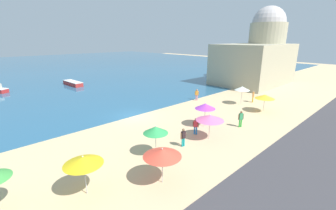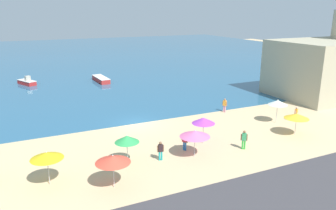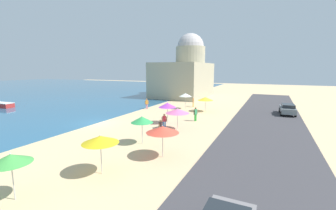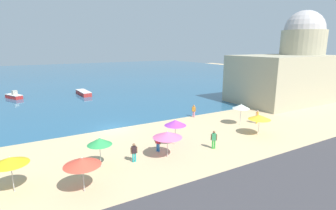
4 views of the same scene
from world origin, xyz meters
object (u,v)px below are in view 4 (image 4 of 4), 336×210
at_px(beach_umbrella_3, 241,106).
at_px(beach_umbrella_5, 167,135).
at_px(beach_umbrella_0, 82,162).
at_px(bather_1, 214,139).
at_px(bather_3, 194,110).
at_px(beach_umbrella_6, 259,117).
at_px(skiff_offshore, 14,96).
at_px(beach_umbrella_7, 175,123).
at_px(skiff_nearshore, 83,93).
at_px(bather_0, 257,116).
at_px(bather_4, 134,152).
at_px(beach_umbrella_1, 10,161).
at_px(bather_2, 158,142).
at_px(beach_umbrella_4, 100,141).
at_px(harbor_fortress, 290,69).

xyz_separation_m(beach_umbrella_3, beach_umbrella_5, (-11.96, -3.61, -0.22)).
distance_m(beach_umbrella_0, bather_1, 11.92).
relative_size(beach_umbrella_5, bather_3, 1.48).
bearing_deg(bather_3, beach_umbrella_6, -78.03).
height_order(beach_umbrella_5, skiff_offshore, beach_umbrella_5).
bearing_deg(beach_umbrella_5, bather_3, 44.62).
height_order(beach_umbrella_0, beach_umbrella_7, beach_umbrella_7).
height_order(beach_umbrella_6, skiff_nearshore, beach_umbrella_6).
relative_size(beach_umbrella_5, bather_1, 1.45).
bearing_deg(beach_umbrella_7, beach_umbrella_0, -156.85).
bearing_deg(bather_0, bather_1, -159.80).
bearing_deg(bather_3, bather_4, -144.58).
xyz_separation_m(beach_umbrella_1, beach_umbrella_6, (22.18, -0.23, -0.24)).
xyz_separation_m(beach_umbrella_5, bather_2, (-0.12, 1.45, -1.10)).
distance_m(skiff_nearshore, skiff_offshore, 11.58).
relative_size(beach_umbrella_4, skiff_offshore, 0.60).
relative_size(beach_umbrella_6, skiff_offshore, 0.56).
xyz_separation_m(beach_umbrella_0, bather_1, (11.79, 1.38, -1.10)).
relative_size(beach_umbrella_0, bather_3, 1.42).
bearing_deg(beach_umbrella_4, beach_umbrella_1, -173.38).
relative_size(beach_umbrella_4, beach_umbrella_6, 1.06).
xyz_separation_m(beach_umbrella_1, beach_umbrella_7, (13.20, 1.78, -0.01)).
bearing_deg(bather_2, beach_umbrella_4, -174.99).
xyz_separation_m(beach_umbrella_1, beach_umbrella_4, (5.80, 0.67, -0.06)).
bearing_deg(bather_2, skiff_offshore, 108.17).
bearing_deg(bather_1, beach_umbrella_5, 173.67).
distance_m(beach_umbrella_3, harbor_fortress, 18.49).
bearing_deg(harbor_fortress, beach_umbrella_3, -159.87).
xyz_separation_m(beach_umbrella_0, bather_0, (21.36, 4.90, -1.14)).
relative_size(beach_umbrella_1, beach_umbrella_3, 0.97).
xyz_separation_m(beach_umbrella_7, bather_2, (-2.18, -0.65, -1.26)).
relative_size(beach_umbrella_0, beach_umbrella_5, 0.96).
relative_size(beach_umbrella_0, bather_0, 1.46).
height_order(bather_4, harbor_fortress, harbor_fortress).
height_order(bather_2, skiff_offshore, bather_2).
bearing_deg(skiff_offshore, beach_umbrella_0, -84.14).
height_order(beach_umbrella_1, bather_0, beach_umbrella_1).
height_order(beach_umbrella_4, skiff_nearshore, beach_umbrella_4).
bearing_deg(beach_umbrella_7, bather_3, 44.32).
bearing_deg(harbor_fortress, bather_0, -155.36).
bearing_deg(skiff_nearshore, harbor_fortress, -37.35).
height_order(bather_2, harbor_fortress, harbor_fortress).
relative_size(beach_umbrella_7, bather_0, 1.53).
bearing_deg(skiff_offshore, beach_umbrella_7, -68.10).
height_order(bather_1, bather_2, bather_1).
bearing_deg(beach_umbrella_3, beach_umbrella_7, -171.33).
height_order(bather_0, bather_3, bather_3).
relative_size(beach_umbrella_0, beach_umbrella_6, 1.03).
relative_size(beach_umbrella_3, harbor_fortress, 0.16).
bearing_deg(harbor_fortress, bather_2, -163.89).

